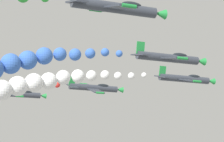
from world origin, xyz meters
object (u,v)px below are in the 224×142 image
(airplane_left_inner, at_px, (94,88))
(airplane_right_inner, at_px, (169,58))
(airplane_lead, at_px, (185,79))
(airplane_left_outer, at_px, (18,94))
(airplane_right_outer, at_px, (116,8))

(airplane_left_inner, xyz_separation_m, airplane_right_inner, (25.72, 1.10, -0.21))
(airplane_lead, height_order, airplane_left_outer, airplane_left_outer)
(airplane_lead, xyz_separation_m, airplane_right_inner, (12.48, -9.81, -0.22))
(airplane_lead, xyz_separation_m, airplane_left_inner, (-13.24, -10.91, -0.01))
(airplane_right_inner, height_order, airplane_left_outer, airplane_left_outer)
(airplane_lead, bearing_deg, airplane_right_inner, -38.17)
(airplane_lead, bearing_deg, airplane_left_inner, -140.50)
(airplane_left_outer, distance_m, airplane_right_outer, 50.87)
(airplane_lead, relative_size, airplane_left_outer, 1.00)
(airplane_lead, distance_m, airplane_right_inner, 15.88)
(airplane_left_outer, bearing_deg, airplane_lead, 41.18)
(airplane_left_inner, bearing_deg, airplane_lead, 39.50)
(airplane_left_inner, distance_m, airplane_left_outer, 16.47)
(airplane_lead, xyz_separation_m, airplane_left_outer, (-25.30, -22.13, 0.01))
(airplane_left_inner, relative_size, airplane_right_inner, 1.00)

